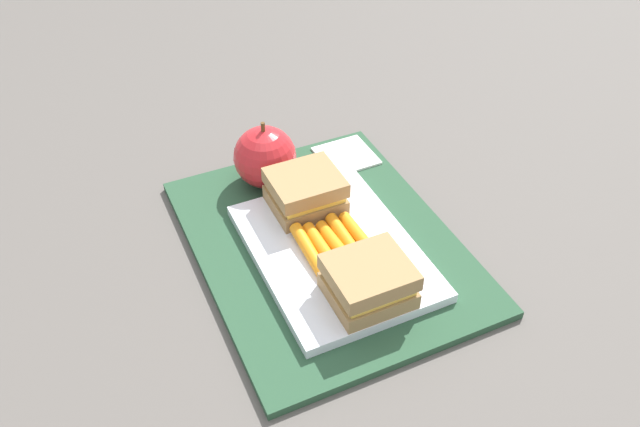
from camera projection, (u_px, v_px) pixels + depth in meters
name	position (u px, v px, depth m)	size (l,w,h in m)	color
ground_plane	(325.00, 248.00, 0.75)	(2.40, 2.40, 0.00)	#56514C
lunchbag_mat	(325.00, 244.00, 0.75)	(0.36, 0.28, 0.01)	#284C33
food_tray	(334.00, 251.00, 0.72)	(0.23, 0.17, 0.01)	white
sandwich_half_left	(369.00, 281.00, 0.65)	(0.07, 0.08, 0.04)	#9E7A4C
sandwich_half_right	(305.00, 191.00, 0.76)	(0.07, 0.08, 0.04)	#9E7A4C
carrot_sticks_bundle	(334.00, 243.00, 0.72)	(0.08, 0.07, 0.02)	orange
apple	(265.00, 157.00, 0.80)	(0.08, 0.08, 0.09)	red
paper_napkin	(346.00, 156.00, 0.87)	(0.07, 0.07, 0.00)	white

